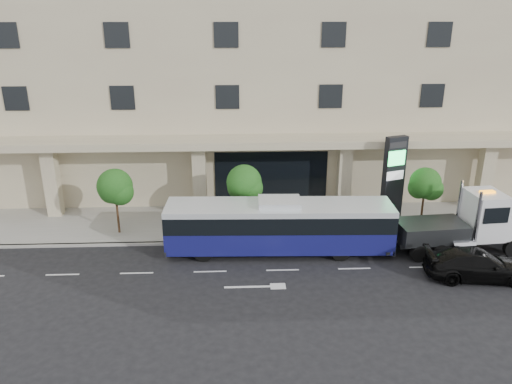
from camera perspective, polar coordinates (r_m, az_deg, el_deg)
ground at (r=29.22m, az=2.79°, el=-7.48°), size 120.00×120.00×0.00m
sidewalk at (r=33.68m, az=2.04°, el=-3.43°), size 120.00×6.00×0.15m
curb at (r=30.97m, az=2.46°, el=-5.65°), size 120.00×0.30×0.15m
convention_center at (r=41.43m, az=1.08°, el=15.19°), size 60.00×17.60×20.00m
tree_left at (r=32.05m, az=-15.77°, el=0.37°), size 2.27×2.20×4.22m
tree_mid at (r=31.12m, az=-1.32°, el=0.85°), size 2.28×2.20×4.38m
tree_right at (r=33.43m, az=18.80°, el=0.72°), size 2.10×2.00×4.04m
city_bus at (r=29.18m, az=2.63°, el=-3.83°), size 13.21×3.18×3.33m
tow_truck at (r=31.85m, az=23.20°, el=-3.43°), size 9.04×2.87×4.10m
black_sedan at (r=29.24m, az=23.97°, el=-7.58°), size 5.66×2.76×1.58m
signage_pylon at (r=33.83m, az=15.41°, el=1.43°), size 1.53×0.97×5.81m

